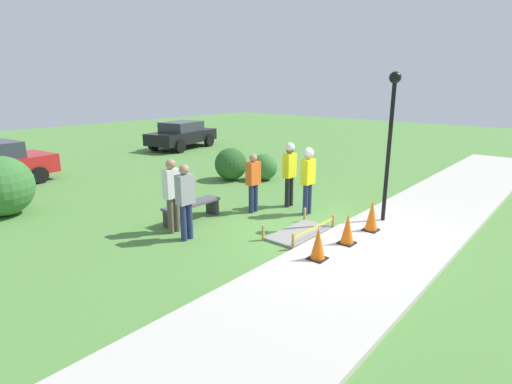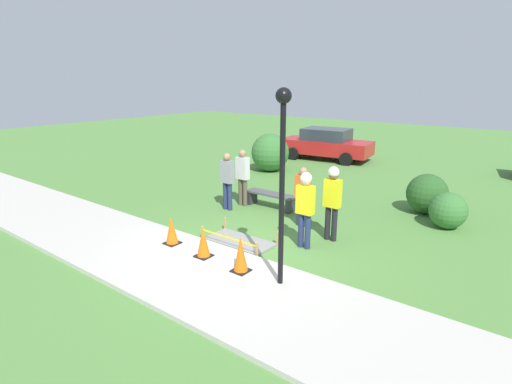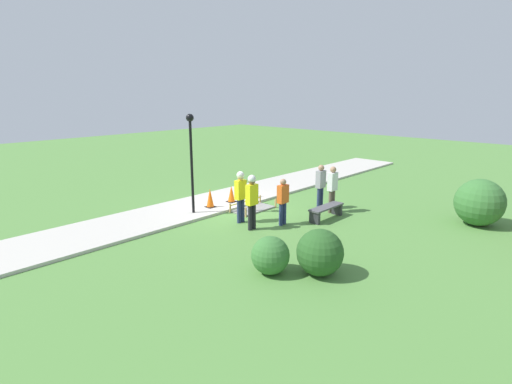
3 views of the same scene
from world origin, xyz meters
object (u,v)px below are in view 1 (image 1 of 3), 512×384
at_px(traffic_cone_sidewalk_edge, 372,216).
at_px(bystander_in_gray_shirt, 172,191).
at_px(traffic_cone_far_patch, 348,229).
at_px(worker_assistant, 308,175).
at_px(traffic_cone_near_patch, 318,243).
at_px(lamppost_near, 391,125).
at_px(worker_supervisor, 290,168).
at_px(bystander_in_orange_shirt, 253,180).
at_px(bystander_in_white_shirt, 185,198).
at_px(parked_car_black, 182,134).
at_px(park_bench, 192,208).

height_order(traffic_cone_sidewalk_edge, bystander_in_gray_shirt, bystander_in_gray_shirt).
xyz_separation_m(traffic_cone_far_patch, worker_assistant, (1.40, 1.95, 0.68)).
xyz_separation_m(traffic_cone_near_patch, traffic_cone_sidewalk_edge, (2.20, -0.10, 0.04)).
bearing_deg(lamppost_near, traffic_cone_near_patch, 179.76).
distance_m(traffic_cone_sidewalk_edge, worker_supervisor, 2.94).
relative_size(traffic_cone_sidewalk_edge, lamppost_near, 0.20).
relative_size(worker_assistant, bystander_in_gray_shirt, 1.03).
xyz_separation_m(traffic_cone_near_patch, bystander_in_orange_shirt, (1.69, 3.14, 0.49)).
bearing_deg(bystander_in_white_shirt, worker_assistant, -17.76).
xyz_separation_m(traffic_cone_near_patch, lamppost_near, (3.10, -0.01, 2.08)).
relative_size(traffic_cone_near_patch, worker_assistant, 0.36).
bearing_deg(worker_supervisor, bystander_in_gray_shirt, 166.21).
bearing_deg(traffic_cone_far_patch, lamppost_near, 1.33).
bearing_deg(worker_supervisor, parked_car_black, 65.35).
distance_m(worker_supervisor, worker_assistant, 0.86).
relative_size(traffic_cone_near_patch, park_bench, 0.41).
bearing_deg(traffic_cone_sidewalk_edge, bystander_in_orange_shirt, 98.92).
relative_size(worker_assistant, bystander_in_white_shirt, 1.05).
height_order(park_bench, lamppost_near, lamppost_near).
distance_m(worker_supervisor, lamppost_near, 3.06).
bearing_deg(parked_car_black, worker_supervisor, -126.37).
bearing_deg(traffic_cone_near_patch, traffic_cone_far_patch, -3.10).
bearing_deg(traffic_cone_far_patch, park_bench, 104.05).
bearing_deg(bystander_in_orange_shirt, park_bench, 154.52).
height_order(worker_supervisor, parked_car_black, worker_supervisor).
bearing_deg(lamppost_near, traffic_cone_sidewalk_edge, -174.21).
distance_m(traffic_cone_near_patch, lamppost_near, 3.73).
relative_size(worker_supervisor, lamppost_near, 0.51).
xyz_separation_m(worker_assistant, parked_car_black, (5.28, 11.70, -0.34)).
xyz_separation_m(worker_assistant, bystander_in_gray_shirt, (-3.23, 1.67, -0.09)).
distance_m(worker_supervisor, bystander_in_white_shirt, 3.63).
xyz_separation_m(traffic_cone_sidewalk_edge, bystander_in_orange_shirt, (-0.51, 3.24, 0.45)).
bearing_deg(lamppost_near, worker_assistant, 107.62).
bearing_deg(park_bench, parked_car_black, 51.72).
bearing_deg(traffic_cone_near_patch, lamppost_near, -0.24).
bearing_deg(worker_assistant, park_bench, 140.06).
bearing_deg(bystander_in_gray_shirt, traffic_cone_near_patch, -78.31).
bearing_deg(bystander_in_orange_shirt, bystander_in_white_shirt, -176.05).
relative_size(bystander_in_orange_shirt, lamppost_near, 0.45).
xyz_separation_m(lamppost_near, parked_car_black, (4.67, 13.61, -1.74)).
bearing_deg(worker_supervisor, traffic_cone_near_patch, -135.73).
distance_m(bystander_in_gray_shirt, bystander_in_white_shirt, 0.61).
xyz_separation_m(traffic_cone_far_patch, park_bench, (-0.99, 3.95, -0.10)).
bearing_deg(bystander_in_white_shirt, bystander_in_gray_shirt, 80.02).
relative_size(traffic_cone_near_patch, lamppost_near, 0.18).
xyz_separation_m(bystander_in_white_shirt, parked_car_black, (8.62, 10.63, -0.23)).
bearing_deg(bystander_in_orange_shirt, worker_assistant, -57.04).
distance_m(worker_supervisor, bystander_in_gray_shirt, 3.62).
xyz_separation_m(traffic_cone_sidewalk_edge, bystander_in_white_shirt, (-3.04, 3.07, 0.53)).
relative_size(traffic_cone_far_patch, worker_supervisor, 0.36).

